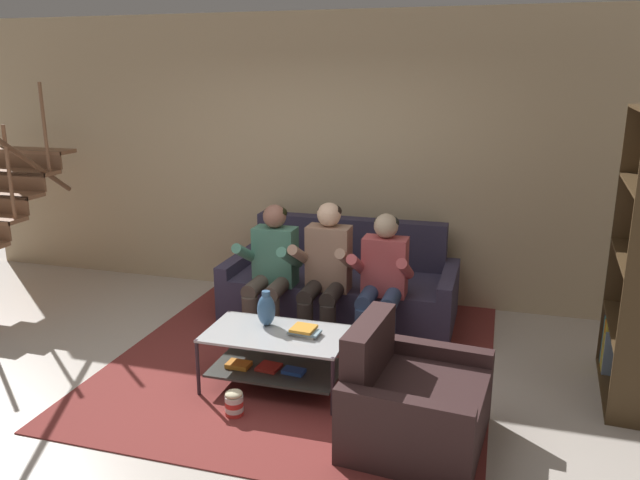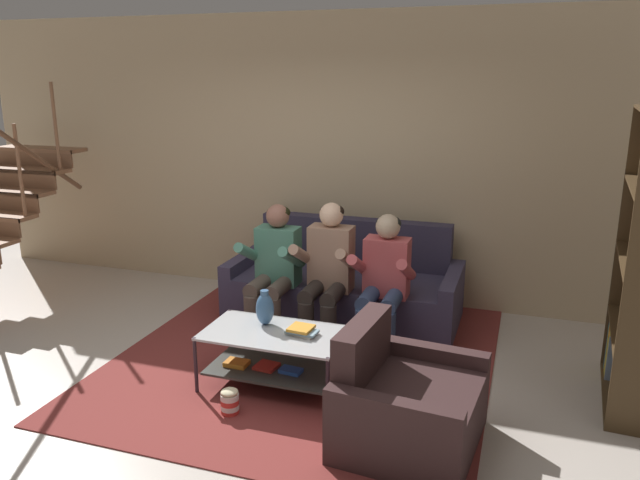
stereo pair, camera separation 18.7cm
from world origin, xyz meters
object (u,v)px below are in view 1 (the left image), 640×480
book_stack (304,331)px  popcorn_tub (234,403)px  person_seated_middle (325,268)px  armchair (412,403)px  person_seated_right (382,277)px  coffee_table (276,352)px  couch (341,288)px  person_seated_left (271,266)px  vase (266,309)px

book_stack → popcorn_tub: 0.72m
person_seated_middle → armchair: bearing=-54.7°
person_seated_right → coffee_table: size_ratio=1.10×
person_seated_right → coffee_table: bearing=-123.2°
person_seated_middle → book_stack: 0.95m
couch → coffee_table: (-0.12, -1.52, -0.00)m
couch → person_seated_middle: bearing=-90.0°
person_seated_left → book_stack: bearing=-56.8°
person_seated_middle → couch: bearing=90.0°
couch → person_seated_left: (-0.50, -0.57, 0.35)m
armchair → couch: bearing=116.6°
person_seated_right → coffee_table: 1.18m
person_seated_middle → vase: 0.87m
person_seated_left → coffee_table: bearing=-67.8°
person_seated_right → vase: person_seated_right is taller
book_stack → vase: bearing=164.8°
person_seated_middle → vase: bearing=-105.5°
vase → popcorn_tub: 0.76m
couch → person_seated_middle: 0.68m
armchair → person_seated_middle: bearing=125.3°
coffee_table → armchair: armchair is taller
person_seated_right → coffee_table: person_seated_right is taller
person_seated_left → armchair: bearing=-42.8°
book_stack → coffee_table: bearing=-172.2°
person_seated_left → book_stack: person_seated_left is taller
coffee_table → person_seated_middle: bearing=83.0°
book_stack → popcorn_tub: book_stack is taller
person_seated_middle → vase: person_seated_middle is taller
armchair → person_seated_right: bearing=108.8°
couch → armchair: 2.17m
popcorn_tub → couch: bearing=82.7°
person_seated_right → armchair: bearing=-71.2°
person_seated_left → armchair: size_ratio=1.19×
coffee_table → popcorn_tub: size_ratio=5.50×
couch → person_seated_left: size_ratio=1.85×
couch → person_seated_right: (0.50, -0.57, 0.34)m
person_seated_middle → popcorn_tub: bearing=-100.1°
couch → coffee_table: size_ratio=2.07×
person_seated_right → popcorn_tub: bearing=-118.2°
person_seated_middle → person_seated_right: size_ratio=1.06×
couch → vase: couch is taller
person_seated_middle → person_seated_right: (0.50, -0.01, -0.03)m
couch → person_seated_middle: (0.00, -0.57, 0.37)m
person_seated_middle → armchair: size_ratio=1.24×
person_seated_middle → book_stack: bearing=-84.0°
person_seated_middle → person_seated_right: person_seated_middle is taller
person_seated_left → vase: 0.88m
vase → couch: bearing=80.6°
person_seated_right → couch: bearing=131.3°
person_seated_left → vase: (0.27, -0.83, -0.07)m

